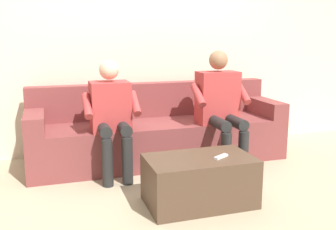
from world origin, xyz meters
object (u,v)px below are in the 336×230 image
object	(u,v)px
person_left_seated	(220,103)
person_right_seated	(111,111)
coffee_table	(199,181)
remote_white	(221,157)
couch	(158,133)

from	to	relation	value
person_left_seated	person_right_seated	bearing A→B (deg)	-2.02
coffee_table	remote_white	distance (m)	0.26
coffee_table	remote_white	bearing A→B (deg)	159.32
couch	person_left_seated	size ratio (longest dim) A/B	2.28
person_left_seated	person_right_seated	world-z (taller)	person_left_seated
couch	person_left_seated	bearing A→B (deg)	146.14
couch	person_right_seated	xyz separation A→B (m)	(0.55, 0.33, 0.34)
couch	person_right_seated	world-z (taller)	person_right_seated
couch	remote_white	size ratio (longest dim) A/B	18.75
person_left_seated	remote_white	xyz separation A→B (m)	(0.39, 0.87, -0.26)
couch	remote_white	world-z (taller)	couch
person_right_seated	coffee_table	bearing A→B (deg)	122.88
couch	person_right_seated	distance (m)	0.72
couch	person_right_seated	bearing A→B (deg)	30.98
person_left_seated	person_right_seated	xyz separation A→B (m)	(1.10, -0.04, -0.03)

